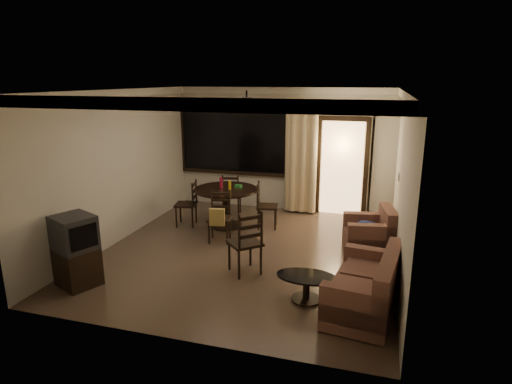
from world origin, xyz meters
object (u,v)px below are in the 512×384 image
(dining_chair_south, at_px, (219,226))
(tv_cabinet, at_px, (76,251))
(dining_chair_east, at_px, (267,214))
(sofa, at_px, (368,289))
(dining_chair_west, at_px, (187,212))
(dining_table, at_px, (226,197))
(dining_chair_north, at_px, (232,203))
(armchair, at_px, (372,235))
(side_chair, at_px, (245,254))
(coffee_table, at_px, (306,284))

(dining_chair_south, bearing_deg, tv_cabinet, -133.06)
(dining_chair_east, distance_m, sofa, 3.52)
(dining_chair_west, bearing_deg, sofa, 45.18)
(dining_table, xyz_separation_m, dining_chair_west, (-0.82, -0.16, -0.36))
(dining_chair_south, bearing_deg, dining_chair_north, 90.00)
(tv_cabinet, bearing_deg, dining_chair_east, 81.70)
(dining_chair_east, height_order, armchair, dining_chair_east)
(dining_chair_east, relative_size, tv_cabinet, 0.88)
(dining_chair_west, bearing_deg, dining_table, 90.07)
(sofa, xyz_separation_m, side_chair, (-1.89, 0.66, -0.01))
(dining_chair_east, xyz_separation_m, sofa, (2.12, -2.82, 0.04))
(dining_chair_east, relative_size, dining_chair_north, 1.00)
(dining_chair_west, distance_m, dining_chair_east, 1.67)
(dining_chair_north, relative_size, sofa, 0.60)
(coffee_table, height_order, side_chair, side_chair)
(dining_chair_east, distance_m, coffee_table, 3.05)
(tv_cabinet, bearing_deg, coffee_table, 32.15)
(dining_table, height_order, dining_chair_west, dining_table)
(coffee_table, bearing_deg, dining_chair_west, 140.45)
(dining_chair_east, bearing_deg, armchair, -122.37)
(side_chair, bearing_deg, dining_table, -105.12)
(sofa, xyz_separation_m, coffee_table, (-0.82, 0.06, -0.07))
(dining_table, relative_size, dining_chair_north, 1.37)
(dining_chair_north, height_order, tv_cabinet, tv_cabinet)
(dining_chair_east, height_order, side_chair, side_chair)
(dining_chair_east, xyz_separation_m, armchair, (2.11, -0.81, 0.06))
(dining_chair_east, relative_size, dining_chair_south, 1.00)
(tv_cabinet, bearing_deg, dining_chair_west, 106.10)
(sofa, height_order, side_chair, side_chair)
(dining_chair_north, xyz_separation_m, coffee_table, (2.27, -3.36, -0.04))
(sofa, bearing_deg, side_chair, 168.67)
(dining_chair_west, xyz_separation_m, dining_chair_south, (0.99, -0.68, 0.02))
(dining_chair_west, relative_size, coffee_table, 1.13)
(dining_chair_west, height_order, coffee_table, dining_chair_west)
(dining_chair_north, distance_m, sofa, 4.61)
(tv_cabinet, height_order, side_chair, tv_cabinet)
(dining_chair_east, bearing_deg, tv_cabinet, 136.55)
(dining_chair_east, height_order, dining_chair_north, same)
(coffee_table, bearing_deg, tv_cabinet, -171.72)
(dining_table, distance_m, tv_cabinet, 3.31)
(dining_chair_east, xyz_separation_m, dining_chair_north, (-0.97, 0.61, 0.00))
(dining_chair_west, bearing_deg, dining_chair_north, 133.24)
(dining_chair_west, height_order, tv_cabinet, tv_cabinet)
(dining_table, relative_size, tv_cabinet, 1.21)
(dining_table, distance_m, sofa, 3.97)
(dining_table, bearing_deg, side_chair, -62.40)
(coffee_table, bearing_deg, dining_chair_east, 115.25)
(dining_chair_south, relative_size, dining_chair_north, 1.00)
(dining_chair_south, xyz_separation_m, tv_cabinet, (-1.39, -2.24, 0.23))
(dining_chair_south, relative_size, tv_cabinet, 0.88)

